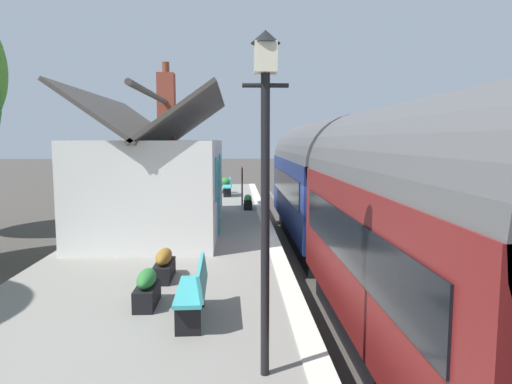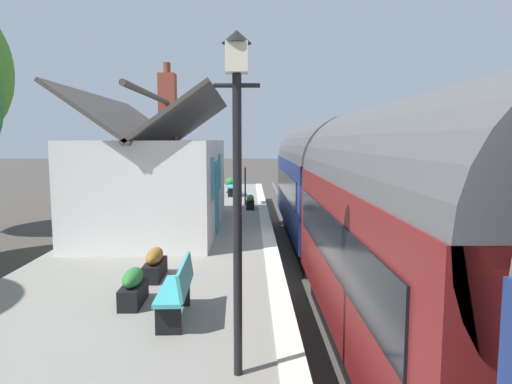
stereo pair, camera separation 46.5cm
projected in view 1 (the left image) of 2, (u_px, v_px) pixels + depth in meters
The scene contains 16 objects.
ground_plane at pixel (314, 273), 12.77m from camera, with size 160.00×160.00×0.00m, color #423D38.
platform at pixel (176, 258), 12.56m from camera, with size 32.00×5.57×0.97m, color gray.
platform_edge_coping at pixel (272, 239), 12.61m from camera, with size 32.00×0.36×0.02m, color beige.
rail_near at pixel (372, 270), 12.84m from camera, with size 52.00×0.08×0.14m, color gray.
rail_far at pixel (321, 271), 12.77m from camera, with size 52.00×0.08×0.14m, color gray.
train at pixel (417, 227), 7.78m from camera, with size 26.29×2.73×4.32m.
station_building at pixel (160, 181), 14.00m from camera, with size 7.57×3.83×5.27m.
bench_near_building at pixel (195, 289), 6.90m from camera, with size 1.41×0.46×0.88m.
bench_mid_platform at pixel (228, 186), 22.42m from camera, with size 1.42×0.49×0.88m.
planter_edge_near at pixel (147, 289), 7.53m from camera, with size 0.83×0.32×0.60m.
planter_edge_far at pixel (226, 185), 23.70m from camera, with size 0.54×0.54×0.84m.
planter_bench_left at pixel (190, 188), 23.67m from camera, with size 1.09×0.32×0.54m.
planter_by_door at pixel (164, 265), 8.98m from camera, with size 0.97×0.32×0.59m.
planter_corner_building at pixel (248, 202), 18.21m from camera, with size 0.88×0.32×0.56m.
lamp_post_platform at pixel (265, 141), 5.04m from camera, with size 0.32×0.50×3.86m.
station_sign_board at pixel (242, 176), 19.36m from camera, with size 0.96×0.06×1.57m.
Camera 1 is at (-12.36, 2.16, 3.66)m, focal length 32.46 mm.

